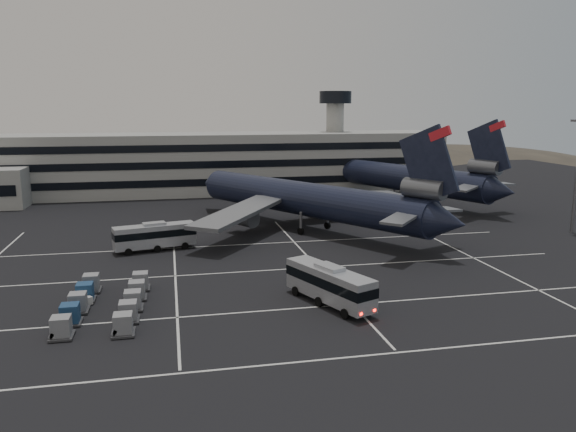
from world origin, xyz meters
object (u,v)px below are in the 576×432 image
at_px(bus_near, 329,283).
at_px(uld_cluster, 106,302).
at_px(bus_far, 155,235).
at_px(trijet_main, 308,199).

xyz_separation_m(bus_near, uld_cluster, (-22.68, 2.78, -1.33)).
height_order(bus_near, bus_far, bus_near).
xyz_separation_m(trijet_main, uld_cluster, (-29.10, -32.33, -4.28)).
relative_size(trijet_main, uld_cluster, 3.27).
height_order(trijet_main, uld_cluster, trijet_main).
bearing_deg(bus_near, bus_far, 101.82).
relative_size(bus_near, uld_cluster, 0.77).
xyz_separation_m(trijet_main, bus_far, (-24.69, -8.38, -3.02)).
bearing_deg(bus_near, trijet_main, 57.11).
height_order(trijet_main, bus_near, trijet_main).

